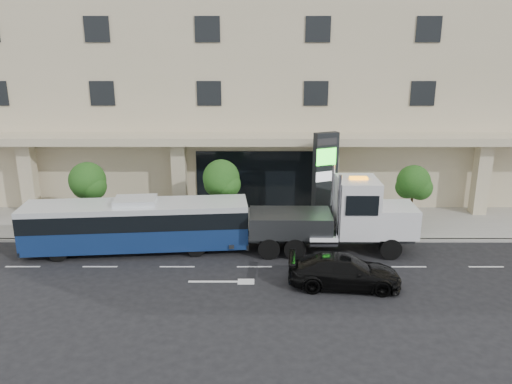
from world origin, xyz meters
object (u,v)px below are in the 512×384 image
at_px(black_sedan, 344,271).
at_px(signage_pylon, 325,181).
at_px(city_bus, 137,224).
at_px(tow_truck, 340,218).

bearing_deg(black_sedan, signage_pylon, 5.21).
bearing_deg(black_sedan, city_bus, 73.21).
xyz_separation_m(tow_truck, signage_pylon, (-0.43, 3.22, 1.26)).
distance_m(tow_truck, signage_pylon, 3.48).
bearing_deg(signage_pylon, city_bus, 173.42).
xyz_separation_m(city_bus, tow_truck, (11.13, -0.01, 0.36)).
relative_size(tow_truck, signage_pylon, 1.72).
height_order(tow_truck, signage_pylon, signage_pylon).
bearing_deg(black_sedan, tow_truck, -0.42).
bearing_deg(city_bus, black_sedan, -26.94).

